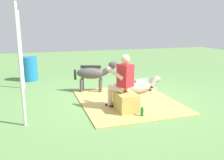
% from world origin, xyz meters
% --- Properties ---
extents(ground_plane, '(24.00, 24.00, 0.00)m').
position_xyz_m(ground_plane, '(0.00, 0.00, 0.00)').
color(ground_plane, '#608C4C').
extents(hay_patch, '(2.86, 2.40, 0.02)m').
position_xyz_m(hay_patch, '(-0.30, -0.05, 0.01)').
color(hay_patch, tan).
rests_on(hay_patch, ground).
extents(hay_bale, '(0.67, 0.43, 0.43)m').
position_xyz_m(hay_bale, '(-0.94, 0.24, 0.22)').
color(hay_bale, tan).
rests_on(hay_bale, ground).
extents(person_seated, '(0.72, 0.60, 1.31)m').
position_xyz_m(person_seated, '(-0.79, 0.29, 0.72)').
color(person_seated, beige).
rests_on(person_seated, ground).
extents(pony_standing, '(0.66, 1.29, 0.93)m').
position_xyz_m(pony_standing, '(0.86, 0.55, 0.56)').
color(pony_standing, '#4C4747').
rests_on(pony_standing, ground).
extents(pony_lying, '(0.68, 1.35, 0.42)m').
position_xyz_m(pony_lying, '(0.32, -0.74, 0.19)').
color(pony_lying, gray).
rests_on(pony_lying, ground).
extents(soda_bottle, '(0.07, 0.07, 0.25)m').
position_xyz_m(soda_bottle, '(-1.40, 0.03, 0.12)').
color(soda_bottle, '#197233').
rests_on(soda_bottle, ground).
extents(water_barrel, '(0.53, 0.53, 0.86)m').
position_xyz_m(water_barrel, '(2.99, 2.39, 0.43)').
color(water_barrel, '#1E72B2').
rests_on(water_barrel, ground).
extents(tent_pole_left, '(0.06, 0.06, 2.38)m').
position_xyz_m(tent_pole_left, '(-1.09, 2.45, 1.19)').
color(tent_pole_left, silver).
rests_on(tent_pole_left, ground).
extents(tent_pole_right, '(0.06, 0.06, 2.38)m').
position_xyz_m(tent_pole_right, '(1.93, 2.57, 1.19)').
color(tent_pole_right, silver).
rests_on(tent_pole_right, ground).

